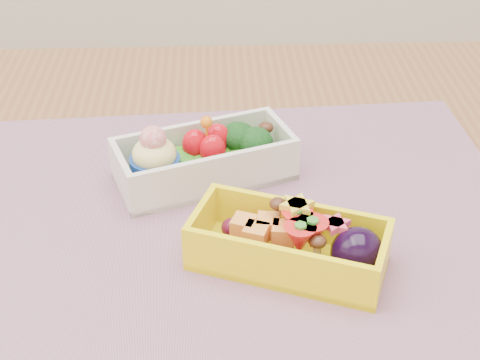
{
  "coord_description": "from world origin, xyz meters",
  "views": [
    {
      "loc": [
        -0.06,
        -0.49,
        1.13
      ],
      "look_at": [
        -0.04,
        0.02,
        0.79
      ],
      "focal_mm": 54.53,
      "sensor_mm": 36.0,
      "label": 1
    }
  ],
  "objects_px": {
    "bento_white": "(203,159)",
    "bento_yellow": "(293,244)",
    "table": "(280,317)",
    "placemat": "(232,220)"
  },
  "relations": [
    {
      "from": "bento_white",
      "to": "table",
      "type": "bearing_deg",
      "value": -70.34
    },
    {
      "from": "bento_white",
      "to": "bento_yellow",
      "type": "height_order",
      "value": "bento_white"
    },
    {
      "from": "table",
      "to": "placemat",
      "type": "bearing_deg",
      "value": 158.15
    },
    {
      "from": "bento_white",
      "to": "bento_yellow",
      "type": "relative_size",
      "value": 1.06
    },
    {
      "from": "table",
      "to": "placemat",
      "type": "distance_m",
      "value": 0.11
    },
    {
      "from": "table",
      "to": "bento_white",
      "type": "bearing_deg",
      "value": 129.56
    },
    {
      "from": "bento_white",
      "to": "bento_yellow",
      "type": "bearing_deg",
      "value": -81.21
    },
    {
      "from": "bento_white",
      "to": "bento_yellow",
      "type": "distance_m",
      "value": 0.15
    },
    {
      "from": "table",
      "to": "bento_yellow",
      "type": "height_order",
      "value": "bento_yellow"
    },
    {
      "from": "table",
      "to": "placemat",
      "type": "xyz_separation_m",
      "value": [
        -0.04,
        0.02,
        0.1
      ]
    }
  ]
}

